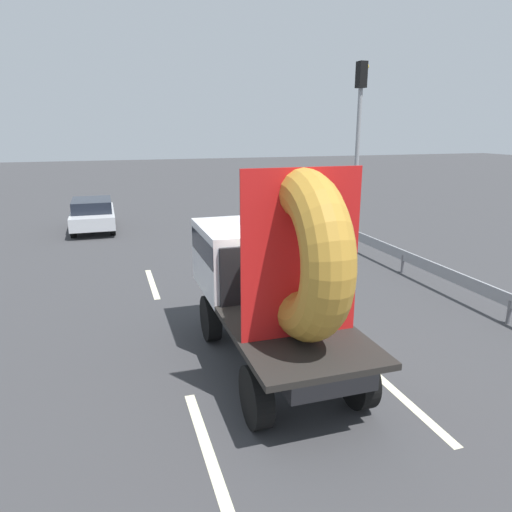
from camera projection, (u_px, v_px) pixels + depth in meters
The scene contains 9 objects.
ground_plane at pixel (285, 356), 9.25m from camera, with size 120.00×120.00×0.00m, color #38383A.
flatbed_truck at pixel (269, 269), 8.64m from camera, with size 2.02×5.10×3.78m.
distant_sedan at pixel (93, 213), 20.41m from camera, with size 1.77×4.13×1.35m.
traffic_light at pixel (359, 130), 17.35m from camera, with size 0.42×0.36×6.59m.
guardrail at pixel (449, 275), 12.52m from camera, with size 0.10×16.40×0.71m.
lane_dash_left_near at pixel (206, 445), 6.65m from camera, with size 2.67×0.16×0.01m, color beige.
lane_dash_left_far at pixel (152, 283), 13.52m from camera, with size 2.72×0.16×0.01m, color beige.
lane_dash_right_near at pixel (401, 396), 7.85m from camera, with size 2.77×0.16×0.01m, color beige.
lane_dash_right_far at pixel (254, 265), 15.30m from camera, with size 2.45×0.16×0.01m, color beige.
Camera 1 is at (-3.10, -7.84, 4.33)m, focal length 33.12 mm.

